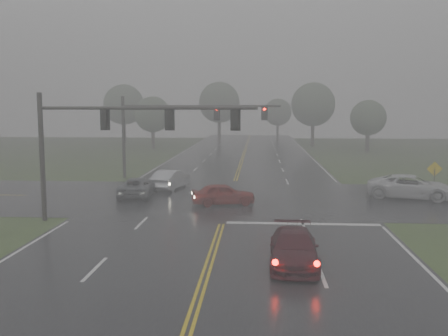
# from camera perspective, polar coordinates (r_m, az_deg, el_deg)

# --- Properties ---
(main_road) EXTENTS (18.00, 160.00, 0.02)m
(main_road) POSITION_cam_1_polar(r_m,az_deg,el_deg) (33.61, 0.48, -4.09)
(main_road) COLOR black
(main_road) RESTS_ON ground
(cross_street) EXTENTS (120.00, 14.00, 0.02)m
(cross_street) POSITION_cam_1_polar(r_m,az_deg,el_deg) (35.57, 0.68, -3.47)
(cross_street) COLOR black
(cross_street) RESTS_ON ground
(stop_bar) EXTENTS (8.50, 0.50, 0.01)m
(stop_bar) POSITION_cam_1_polar(r_m,az_deg,el_deg) (28.19, 8.99, -6.37)
(stop_bar) COLOR silver
(stop_bar) RESTS_ON ground
(sedan_maroon) EXTENTS (2.12, 4.87, 1.40)m
(sedan_maroon) POSITION_cam_1_polar(r_m,az_deg,el_deg) (21.15, 7.94, -10.92)
(sedan_maroon) COLOR #380A11
(sedan_maroon) RESTS_ON ground
(sedan_red) EXTENTS (4.49, 2.60, 1.44)m
(sedan_red) POSITION_cam_1_polar(r_m,az_deg,el_deg) (33.18, -0.08, -4.24)
(sedan_red) COLOR maroon
(sedan_red) RESTS_ON ground
(sedan_silver) EXTENTS (2.64, 4.88, 1.53)m
(sedan_silver) POSITION_cam_1_polar(r_m,az_deg,el_deg) (39.70, -6.09, -2.40)
(sedan_silver) COLOR #B5B7BD
(sedan_silver) RESTS_ON ground
(car_grey) EXTENTS (2.55, 5.01, 1.36)m
(car_grey) POSITION_cam_1_polar(r_m,az_deg,el_deg) (36.83, -9.84, -3.21)
(car_grey) COLOR #525559
(car_grey) RESTS_ON ground
(pickup_white) EXTENTS (6.53, 4.46, 1.66)m
(pickup_white) POSITION_cam_1_polar(r_m,az_deg,el_deg) (37.81, 20.57, -3.29)
(pickup_white) COLOR silver
(pickup_white) RESTS_ON ground
(signal_gantry_near) EXTENTS (12.29, 0.32, 7.27)m
(signal_gantry_near) POSITION_cam_1_polar(r_m,az_deg,el_deg) (28.56, -13.33, 4.02)
(signal_gantry_near) COLOR black
(signal_gantry_near) RESTS_ON ground
(signal_gantry_far) EXTENTS (14.26, 0.38, 7.40)m
(signal_gantry_far) POSITION_cam_1_polar(r_m,az_deg,el_deg) (45.08, -5.94, 5.42)
(signal_gantry_far) COLOR black
(signal_gantry_far) RESTS_ON ground
(sign_diamond_east) EXTENTS (1.08, 0.12, 2.59)m
(sign_diamond_east) POSITION_cam_1_polar(r_m,az_deg,el_deg) (38.79, 22.92, -0.54)
(sign_diamond_east) COLOR black
(sign_diamond_east) RESTS_ON ground
(tree_nw_a) EXTENTS (5.45, 5.45, 8.01)m
(tree_nw_a) POSITION_cam_1_polar(r_m,az_deg,el_deg) (76.83, -8.15, 6.08)
(tree_nw_a) COLOR #312820
(tree_nw_a) RESTS_ON ground
(tree_ne_a) EXTENTS (7.02, 7.02, 10.32)m
(tree_ne_a) POSITION_cam_1_polar(r_m,az_deg,el_deg) (81.69, 10.15, 7.16)
(tree_ne_a) COLOR #312820
(tree_ne_a) RESTS_ON ground
(tree_n_mid) EXTENTS (7.43, 7.43, 10.92)m
(tree_n_mid) POSITION_cam_1_polar(r_m,az_deg,el_deg) (91.21, -0.55, 7.50)
(tree_n_mid) COLOR #312820
(tree_n_mid) RESTS_ON ground
(tree_e_near) EXTENTS (5.05, 5.05, 7.42)m
(tree_e_near) POSITION_cam_1_polar(r_m,az_deg,el_deg) (73.78, 16.15, 5.52)
(tree_e_near) COLOR #312820
(tree_e_near) RESTS_ON ground
(tree_nw_b) EXTENTS (7.01, 7.01, 10.30)m
(tree_nw_b) POSITION_cam_1_polar(r_m,az_deg,el_deg) (89.22, -11.38, 7.11)
(tree_nw_b) COLOR #312820
(tree_nw_b) RESTS_ON ground
(tree_n_far) EXTENTS (5.48, 5.48, 8.05)m
(tree_n_far) POSITION_cam_1_polar(r_m,az_deg,el_deg) (101.69, 6.18, 6.35)
(tree_n_far) COLOR #312820
(tree_n_far) RESTS_ON ground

